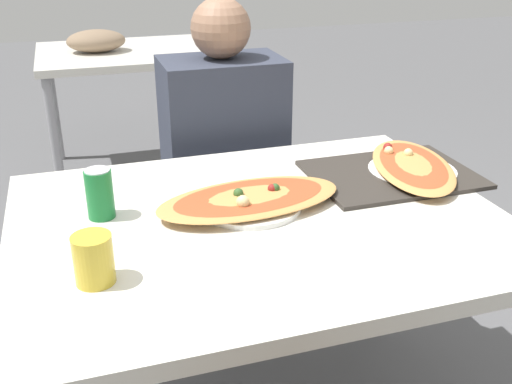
{
  "coord_description": "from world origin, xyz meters",
  "views": [
    {
      "loc": [
        -0.41,
        -1.25,
        1.4
      ],
      "look_at": [
        -0.0,
        0.02,
        0.79
      ],
      "focal_mm": 42.0,
      "sensor_mm": 36.0,
      "label": 1
    }
  ],
  "objects_px": {
    "pizza_main": "(250,200)",
    "soda_can": "(100,194)",
    "dining_table": "(259,242)",
    "drink_glass": "(94,259)",
    "chair_far_seated": "(218,184)",
    "person_seated": "(224,142)",
    "pizza_second": "(412,167)"
  },
  "relations": [
    {
      "from": "chair_far_seated",
      "to": "drink_glass",
      "type": "bearing_deg",
      "value": 62.96
    },
    {
      "from": "pizza_second",
      "to": "pizza_main",
      "type": "bearing_deg",
      "value": -171.9
    },
    {
      "from": "person_seated",
      "to": "drink_glass",
      "type": "bearing_deg",
      "value": 59.98
    },
    {
      "from": "pizza_main",
      "to": "soda_can",
      "type": "xyz_separation_m",
      "value": [
        -0.36,
        0.06,
        0.04
      ]
    },
    {
      "from": "person_seated",
      "to": "pizza_second",
      "type": "height_order",
      "value": "person_seated"
    },
    {
      "from": "pizza_second",
      "to": "dining_table",
      "type": "bearing_deg",
      "value": -165.18
    },
    {
      "from": "dining_table",
      "to": "drink_glass",
      "type": "height_order",
      "value": "drink_glass"
    },
    {
      "from": "soda_can",
      "to": "pizza_second",
      "type": "bearing_deg",
      "value": 0.96
    },
    {
      "from": "drink_glass",
      "to": "chair_far_seated",
      "type": "bearing_deg",
      "value": 62.96
    },
    {
      "from": "soda_can",
      "to": "pizza_second",
      "type": "xyz_separation_m",
      "value": [
        0.87,
        0.01,
        -0.04
      ]
    },
    {
      "from": "person_seated",
      "to": "soda_can",
      "type": "height_order",
      "value": "person_seated"
    },
    {
      "from": "dining_table",
      "to": "soda_can",
      "type": "xyz_separation_m",
      "value": [
        -0.37,
        0.12,
        0.13
      ]
    },
    {
      "from": "dining_table",
      "to": "chair_far_seated",
      "type": "xyz_separation_m",
      "value": [
        0.09,
        0.79,
        -0.18
      ]
    },
    {
      "from": "chair_far_seated",
      "to": "pizza_main",
      "type": "relative_size",
      "value": 1.7
    },
    {
      "from": "dining_table",
      "to": "pizza_second",
      "type": "distance_m",
      "value": 0.53
    },
    {
      "from": "person_seated",
      "to": "drink_glass",
      "type": "xyz_separation_m",
      "value": [
        -0.49,
        -0.85,
        0.09
      ]
    },
    {
      "from": "chair_far_seated",
      "to": "pizza_main",
      "type": "xyz_separation_m",
      "value": [
        -0.1,
        -0.73,
        0.27
      ]
    },
    {
      "from": "soda_can",
      "to": "chair_far_seated",
      "type": "bearing_deg",
      "value": 55.69
    },
    {
      "from": "pizza_second",
      "to": "drink_glass",
      "type": "bearing_deg",
      "value": -161.21
    },
    {
      "from": "dining_table",
      "to": "drink_glass",
      "type": "bearing_deg",
      "value": -156.49
    },
    {
      "from": "person_seated",
      "to": "soda_can",
      "type": "distance_m",
      "value": 0.73
    },
    {
      "from": "drink_glass",
      "to": "pizza_second",
      "type": "bearing_deg",
      "value": 18.79
    },
    {
      "from": "person_seated",
      "to": "dining_table",
      "type": "bearing_deg",
      "value": 82.45
    },
    {
      "from": "pizza_main",
      "to": "drink_glass",
      "type": "height_order",
      "value": "drink_glass"
    },
    {
      "from": "drink_glass",
      "to": "pizza_second",
      "type": "height_order",
      "value": "drink_glass"
    },
    {
      "from": "chair_far_seated",
      "to": "person_seated",
      "type": "bearing_deg",
      "value": 90.0
    },
    {
      "from": "drink_glass",
      "to": "pizza_second",
      "type": "relative_size",
      "value": 0.22
    },
    {
      "from": "pizza_main",
      "to": "soda_can",
      "type": "bearing_deg",
      "value": 170.92
    },
    {
      "from": "dining_table",
      "to": "soda_can",
      "type": "distance_m",
      "value": 0.41
    },
    {
      "from": "chair_far_seated",
      "to": "person_seated",
      "type": "relative_size",
      "value": 0.73
    },
    {
      "from": "dining_table",
      "to": "pizza_main",
      "type": "height_order",
      "value": "pizza_main"
    },
    {
      "from": "chair_far_seated",
      "to": "soda_can",
      "type": "distance_m",
      "value": 0.87
    }
  ]
}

